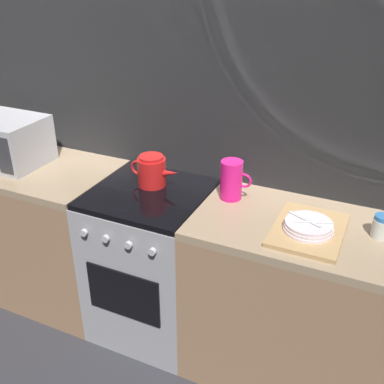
{
  "coord_description": "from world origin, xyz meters",
  "views": [
    {
      "loc": [
        1.09,
        -1.81,
        2.0
      ],
      "look_at": [
        0.25,
        0.0,
        0.95
      ],
      "focal_mm": 42.9,
      "sensor_mm": 36.0,
      "label": 1
    }
  ],
  "objects_px": {
    "pitcher": "(232,180)",
    "spice_jar": "(381,226)",
    "dish_pile": "(309,228)",
    "kettle": "(152,171)",
    "microwave": "(4,140)",
    "stove_unit": "(152,262)"
  },
  "relations": [
    {
      "from": "pitcher",
      "to": "dish_pile",
      "type": "height_order",
      "value": "pitcher"
    },
    {
      "from": "spice_jar",
      "to": "dish_pile",
      "type": "bearing_deg",
      "value": -160.63
    },
    {
      "from": "stove_unit",
      "to": "dish_pile",
      "type": "height_order",
      "value": "dish_pile"
    },
    {
      "from": "pitcher",
      "to": "dish_pile",
      "type": "distance_m",
      "value": 0.46
    },
    {
      "from": "stove_unit",
      "to": "microwave",
      "type": "xyz_separation_m",
      "value": [
        -0.94,
        -0.02,
        0.59
      ]
    },
    {
      "from": "pitcher",
      "to": "spice_jar",
      "type": "bearing_deg",
      "value": -5.05
    },
    {
      "from": "kettle",
      "to": "pitcher",
      "type": "distance_m",
      "value": 0.43
    },
    {
      "from": "stove_unit",
      "to": "spice_jar",
      "type": "height_order",
      "value": "spice_jar"
    },
    {
      "from": "pitcher",
      "to": "stove_unit",
      "type": "bearing_deg",
      "value": -164.49
    },
    {
      "from": "pitcher",
      "to": "kettle",
      "type": "bearing_deg",
      "value": -174.99
    },
    {
      "from": "stove_unit",
      "to": "spice_jar",
      "type": "distance_m",
      "value": 1.23
    },
    {
      "from": "spice_jar",
      "to": "microwave",
      "type": "bearing_deg",
      "value": -178.12
    },
    {
      "from": "kettle",
      "to": "pitcher",
      "type": "bearing_deg",
      "value": 5.01
    },
    {
      "from": "pitcher",
      "to": "spice_jar",
      "type": "relative_size",
      "value": 1.9
    },
    {
      "from": "microwave",
      "to": "pitcher",
      "type": "relative_size",
      "value": 2.3
    },
    {
      "from": "microwave",
      "to": "pitcher",
      "type": "bearing_deg",
      "value": 5.52
    },
    {
      "from": "microwave",
      "to": "spice_jar",
      "type": "bearing_deg",
      "value": 1.88
    },
    {
      "from": "kettle",
      "to": "pitcher",
      "type": "height_order",
      "value": "pitcher"
    },
    {
      "from": "microwave",
      "to": "pitcher",
      "type": "height_order",
      "value": "microwave"
    },
    {
      "from": "stove_unit",
      "to": "microwave",
      "type": "distance_m",
      "value": 1.11
    },
    {
      "from": "microwave",
      "to": "dish_pile",
      "type": "relative_size",
      "value": 1.15
    },
    {
      "from": "dish_pile",
      "to": "spice_jar",
      "type": "height_order",
      "value": "spice_jar"
    }
  ]
}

